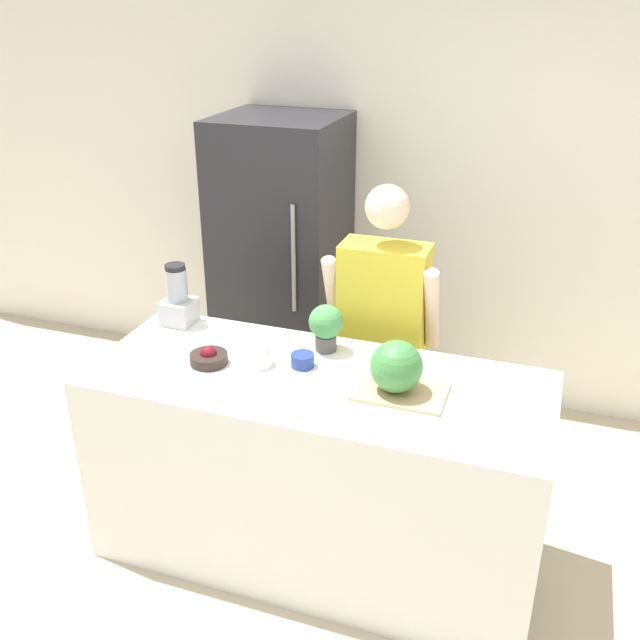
# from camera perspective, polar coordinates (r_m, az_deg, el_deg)

# --- Properties ---
(ground_plane) EXTENTS (14.00, 14.00, 0.00)m
(ground_plane) POSITION_cam_1_polar(r_m,az_deg,el_deg) (3.32, -2.68, -22.12)
(ground_plane) COLOR beige
(wall_back) EXTENTS (8.00, 0.06, 2.60)m
(wall_back) POSITION_cam_1_polar(r_m,az_deg,el_deg) (4.44, 7.33, 10.06)
(wall_back) COLOR white
(wall_back) RESTS_ON ground_plane
(counter_island) EXTENTS (1.97, 0.79, 0.94)m
(counter_island) POSITION_cam_1_polar(r_m,az_deg,el_deg) (3.28, -0.23, -11.74)
(counter_island) COLOR white
(counter_island) RESTS_ON ground_plane
(refrigerator) EXTENTS (0.72, 0.70, 1.78)m
(refrigerator) POSITION_cam_1_polar(r_m,az_deg,el_deg) (4.41, -3.04, 4.51)
(refrigerator) COLOR #232328
(refrigerator) RESTS_ON ground_plane
(person) EXTENTS (0.57, 0.26, 1.62)m
(person) POSITION_cam_1_polar(r_m,az_deg,el_deg) (3.61, 4.96, -1.55)
(person) COLOR gray
(person) RESTS_ON ground_plane
(cutting_board) EXTENTS (0.37, 0.25, 0.01)m
(cutting_board) POSITION_cam_1_polar(r_m,az_deg,el_deg) (2.92, 6.44, -5.71)
(cutting_board) COLOR tan
(cutting_board) RESTS_ON counter_island
(watermelon) EXTENTS (0.21, 0.21, 0.21)m
(watermelon) POSITION_cam_1_polar(r_m,az_deg,el_deg) (2.87, 6.13, -3.72)
(watermelon) COLOR #3D7F3D
(watermelon) RESTS_ON cutting_board
(bowl_cherries) EXTENTS (0.17, 0.17, 0.08)m
(bowl_cherries) POSITION_cam_1_polar(r_m,az_deg,el_deg) (3.16, -8.89, -2.97)
(bowl_cherries) COLOR #2D231E
(bowl_cherries) RESTS_ON counter_island
(bowl_cream) EXTENTS (0.12, 0.12, 0.11)m
(bowl_cream) POSITION_cam_1_polar(r_m,az_deg,el_deg) (3.11, -4.89, -2.87)
(bowl_cream) COLOR white
(bowl_cream) RESTS_ON counter_island
(bowl_small_blue) EXTENTS (0.10, 0.10, 0.06)m
(bowl_small_blue) POSITION_cam_1_polar(r_m,az_deg,el_deg) (3.09, -1.41, -3.23)
(bowl_small_blue) COLOR navy
(bowl_small_blue) RESTS_ON counter_island
(blender) EXTENTS (0.15, 0.15, 0.30)m
(blender) POSITION_cam_1_polar(r_m,az_deg,el_deg) (3.52, -11.30, 1.60)
(blender) COLOR #B7B7BC
(blender) RESTS_ON counter_island
(potted_plant) EXTENTS (0.16, 0.16, 0.22)m
(potted_plant) POSITION_cam_1_polar(r_m,az_deg,el_deg) (3.19, 0.48, -0.41)
(potted_plant) COLOR #514C47
(potted_plant) RESTS_ON counter_island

